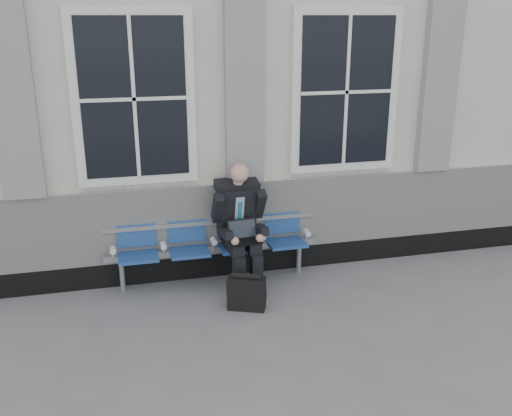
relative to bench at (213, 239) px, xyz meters
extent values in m
plane|color=slate|center=(1.33, -1.32, -0.55)|extent=(70.00, 70.00, 0.00)
cube|color=silver|center=(1.33, 2.18, 1.55)|extent=(14.00, 4.00, 4.20)
cube|color=black|center=(1.33, 0.15, -0.40)|extent=(14.00, 0.10, 0.30)
cube|color=silver|center=(1.33, 0.14, 0.20)|extent=(14.00, 0.08, 0.90)
cube|color=gray|center=(-2.07, 0.12, 1.85)|extent=(0.45, 0.14, 2.40)
cube|color=gray|center=(0.43, 0.12, 1.85)|extent=(0.45, 0.14, 2.40)
cube|color=gray|center=(2.93, 0.12, 1.85)|extent=(0.45, 0.14, 2.40)
cube|color=white|center=(-0.82, 0.14, 1.70)|extent=(1.35, 0.10, 1.95)
cube|color=black|center=(-0.82, 0.09, 1.70)|extent=(1.15, 0.02, 1.75)
cube|color=white|center=(1.68, 0.14, 1.70)|extent=(1.35, 0.10, 1.95)
cube|color=black|center=(1.68, 0.09, 1.70)|extent=(1.15, 0.02, 1.75)
cube|color=#9EA0A3|center=(0.00, -0.02, -0.13)|extent=(2.60, 0.07, 0.07)
cube|color=#9EA0A3|center=(0.00, 0.10, 0.18)|extent=(2.60, 0.05, 0.05)
cylinder|color=#9EA0A3|center=(-1.10, -0.02, -0.36)|extent=(0.06, 0.06, 0.39)
cylinder|color=#9EA0A3|center=(1.10, -0.02, -0.36)|extent=(0.06, 0.06, 0.39)
cube|color=navy|center=(-0.90, -0.10, -0.10)|extent=(0.46, 0.42, 0.07)
cube|color=navy|center=(-0.90, 0.11, 0.16)|extent=(0.46, 0.10, 0.40)
cube|color=navy|center=(-0.30, -0.10, -0.10)|extent=(0.46, 0.42, 0.07)
cube|color=navy|center=(-0.30, 0.11, 0.16)|extent=(0.46, 0.10, 0.40)
cube|color=navy|center=(0.30, -0.10, -0.10)|extent=(0.46, 0.42, 0.07)
cube|color=navy|center=(0.30, 0.11, 0.16)|extent=(0.46, 0.10, 0.40)
cube|color=navy|center=(0.90, -0.10, -0.10)|extent=(0.46, 0.42, 0.07)
cube|color=navy|center=(0.90, 0.11, 0.16)|extent=(0.46, 0.10, 0.40)
cylinder|color=white|center=(-1.18, -0.07, 0.00)|extent=(0.07, 0.12, 0.07)
cylinder|color=white|center=(-0.60, -0.07, 0.00)|extent=(0.07, 0.12, 0.07)
cylinder|color=white|center=(0.00, -0.07, 0.00)|extent=(0.07, 0.12, 0.07)
cylinder|color=white|center=(0.60, -0.07, 0.00)|extent=(0.07, 0.12, 0.07)
cylinder|color=white|center=(1.18, -0.07, 0.00)|extent=(0.07, 0.12, 0.07)
cube|color=black|center=(0.23, -0.52, -0.50)|extent=(0.14, 0.29, 0.10)
cube|color=black|center=(0.44, -0.50, -0.50)|extent=(0.14, 0.29, 0.10)
cube|color=black|center=(0.23, -0.46, -0.31)|extent=(0.14, 0.15, 0.47)
cube|color=black|center=(0.44, -0.44, -0.31)|extent=(0.14, 0.15, 0.47)
cube|color=black|center=(0.21, -0.22, -0.01)|extent=(0.18, 0.49, 0.15)
cube|color=black|center=(0.42, -0.21, -0.01)|extent=(0.18, 0.49, 0.15)
cube|color=black|center=(0.30, 0.00, 0.34)|extent=(0.47, 0.39, 0.67)
cube|color=#A9BCDE|center=(0.31, -0.13, 0.37)|extent=(0.11, 0.11, 0.38)
cube|color=teal|center=(0.31, -0.14, 0.34)|extent=(0.05, 0.09, 0.32)
cube|color=black|center=(0.30, -0.03, 0.66)|extent=(0.53, 0.29, 0.15)
cylinder|color=#DFA18B|center=(0.30, -0.09, 0.74)|extent=(0.12, 0.12, 0.11)
sphere|color=#DFA18B|center=(0.31, -0.15, 0.85)|extent=(0.22, 0.22, 0.22)
cube|color=black|center=(0.05, -0.13, 0.43)|extent=(0.13, 0.31, 0.40)
cube|color=black|center=(0.56, -0.09, 0.43)|extent=(0.13, 0.31, 0.40)
cube|color=black|center=(0.11, -0.32, 0.17)|extent=(0.12, 0.34, 0.15)
cube|color=black|center=(0.53, -0.28, 0.17)|extent=(0.12, 0.34, 0.15)
sphere|color=#DFA18B|center=(0.18, -0.46, 0.13)|extent=(0.10, 0.10, 0.10)
sphere|color=#DFA18B|center=(0.48, -0.44, 0.13)|extent=(0.10, 0.10, 0.10)
cube|color=black|center=(0.33, -0.36, 0.08)|extent=(0.37, 0.27, 0.02)
cube|color=black|center=(0.32, -0.24, 0.19)|extent=(0.36, 0.12, 0.23)
cube|color=black|center=(0.32, -0.25, 0.19)|extent=(0.32, 0.10, 0.19)
cube|color=black|center=(0.24, -0.81, -0.36)|extent=(0.45, 0.32, 0.37)
cylinder|color=black|center=(0.24, -0.81, -0.16)|extent=(0.33, 0.19, 0.07)
camera|label=1|loc=(-1.02, -6.37, 2.57)|focal=40.00mm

